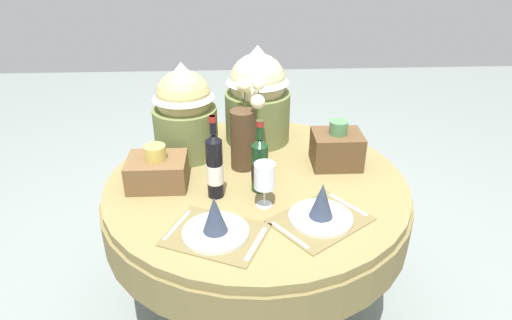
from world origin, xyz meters
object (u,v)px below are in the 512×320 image
at_px(gift_tub_back_centre, 258,92).
at_px(woven_basket_side_left, 157,170).
at_px(gift_tub_back_left, 184,107).
at_px(wine_bottle_left, 260,164).
at_px(place_setting_left, 215,224).
at_px(wine_bottle_centre, 215,166).
at_px(place_setting_right, 321,210).
at_px(woven_basket_side_right, 337,148).
at_px(wine_glass_right, 265,177).
at_px(flower_vase, 245,126).
at_px(dining_table, 256,205).

xyz_separation_m(gift_tub_back_centre, woven_basket_side_left, (-0.44, -0.43, -0.19)).
bearing_deg(gift_tub_back_left, wine_bottle_left, -46.69).
bearing_deg(gift_tub_back_centre, place_setting_left, -103.61).
bearing_deg(wine_bottle_left, wine_bottle_centre, -168.47).
bearing_deg(place_setting_right, gift_tub_back_left, 133.23).
height_order(place_setting_left, wine_bottle_left, wine_bottle_left).
bearing_deg(gift_tub_back_centre, wine_bottle_centre, -110.56).
distance_m(wine_bottle_centre, woven_basket_side_right, 0.59).
xyz_separation_m(wine_glass_right, woven_basket_side_left, (-0.44, 0.18, -0.06)).
distance_m(place_setting_right, flower_vase, 0.54).
height_order(wine_bottle_left, wine_glass_right, wine_bottle_left).
bearing_deg(woven_basket_side_right, place_setting_left, -136.85).
bearing_deg(place_setting_left, woven_basket_side_left, 124.78).
xyz_separation_m(wine_bottle_centre, gift_tub_back_centre, (0.20, 0.53, 0.12)).
bearing_deg(woven_basket_side_left, dining_table, 2.20).
bearing_deg(gift_tub_back_centre, flower_vase, -104.30).
bearing_deg(wine_glass_right, dining_table, 96.26).
height_order(flower_vase, gift_tub_back_left, gift_tub_back_left).
bearing_deg(woven_basket_side_right, flower_vase, 178.10).
bearing_deg(flower_vase, dining_table, -72.09).
distance_m(flower_vase, gift_tub_back_left, 0.31).
bearing_deg(dining_table, gift_tub_back_centre, 86.30).
height_order(place_setting_left, woven_basket_side_right, woven_basket_side_right).
bearing_deg(wine_bottle_left, woven_basket_side_right, 29.12).
height_order(wine_glass_right, gift_tub_back_left, gift_tub_back_left).
xyz_separation_m(dining_table, gift_tub_back_centre, (0.03, 0.41, 0.38)).
xyz_separation_m(wine_bottle_left, gift_tub_back_centre, (0.02, 0.49, 0.14)).
height_order(place_setting_left, flower_vase, flower_vase).
bearing_deg(gift_tub_back_centre, woven_basket_side_left, -136.15).
xyz_separation_m(wine_bottle_left, gift_tub_back_left, (-0.33, 0.35, 0.12)).
height_order(place_setting_left, wine_bottle_centre, wine_bottle_centre).
relative_size(place_setting_right, wine_glass_right, 2.29).
bearing_deg(wine_glass_right, gift_tub_back_centre, 89.54).
height_order(place_setting_right, woven_basket_side_left, woven_basket_side_left).
bearing_deg(wine_glass_right, wine_bottle_centre, 157.09).
xyz_separation_m(wine_bottle_centre, wine_glass_right, (0.19, -0.08, -0.01)).
distance_m(wine_bottle_left, woven_basket_side_right, 0.41).
relative_size(place_setting_right, gift_tub_back_left, 0.96).
height_order(dining_table, flower_vase, flower_vase).
bearing_deg(flower_vase, wine_bottle_centre, -116.88).
relative_size(flower_vase, gift_tub_back_centre, 0.86).
height_order(wine_bottle_left, wine_bottle_centre, wine_bottle_centre).
xyz_separation_m(place_setting_left, place_setting_right, (0.39, 0.07, 0.00)).
bearing_deg(woven_basket_side_left, gift_tub_back_centre, 43.85).
bearing_deg(wine_glass_right, gift_tub_back_left, 126.09).
bearing_deg(flower_vase, wine_bottle_left, -76.00).
height_order(wine_bottle_centre, gift_tub_back_left, gift_tub_back_left).
xyz_separation_m(place_setting_left, wine_bottle_left, (0.17, 0.30, 0.07)).
distance_m(dining_table, gift_tub_back_centre, 0.56).
bearing_deg(place_setting_right, woven_basket_side_left, 155.45).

